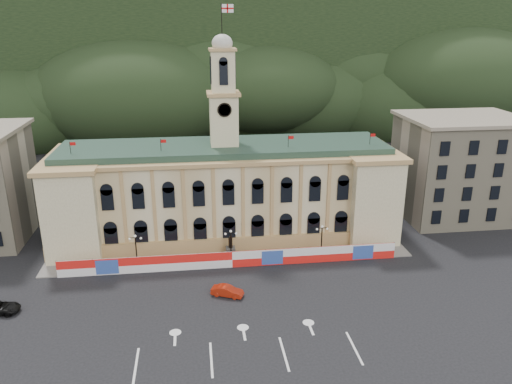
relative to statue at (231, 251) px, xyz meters
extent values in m
plane|color=black|center=(0.00, -18.00, -1.19)|extent=(260.00, 260.00, 0.00)
cube|color=black|center=(0.00, 112.00, 20.81)|extent=(230.00, 70.00, 44.00)
cube|color=#595651|center=(35.00, 92.00, 28.81)|extent=(22.00, 8.00, 14.00)
cube|color=#595651|center=(-48.00, 90.00, 24.81)|extent=(16.00, 7.00, 10.00)
cube|color=beige|center=(0.00, 10.00, 5.81)|extent=(55.00, 15.00, 14.00)
cube|color=tan|center=(0.00, 2.20, 0.01)|extent=(56.00, 0.80, 2.40)
cube|color=tan|center=(0.00, 10.00, 13.11)|extent=(56.20, 16.20, 0.60)
cube|color=#284436|center=(0.00, 10.00, 13.81)|extent=(53.00, 13.00, 1.20)
cube|color=beige|center=(-23.50, 9.00, 5.81)|extent=(8.00, 17.00, 14.00)
cube|color=beige|center=(23.50, 9.00, 5.81)|extent=(8.00, 17.00, 14.00)
cube|color=beige|center=(0.00, 10.00, 18.41)|extent=(4.40, 4.40, 8.00)
cube|color=tan|center=(0.00, 10.00, 22.61)|extent=(5.20, 5.20, 0.50)
cube|color=beige|center=(0.00, 10.00, 25.91)|extent=(3.60, 3.60, 6.50)
cube|color=tan|center=(0.00, 10.00, 29.31)|extent=(4.20, 4.20, 0.40)
cylinder|color=black|center=(0.00, 7.70, 20.41)|extent=(2.20, 0.20, 2.20)
ellipsoid|color=beige|center=(0.00, 10.00, 30.21)|extent=(3.20, 3.20, 2.72)
cylinder|color=black|center=(0.00, 10.00, 33.41)|extent=(0.12, 0.12, 5.00)
cube|color=white|center=(0.90, 10.00, 35.21)|extent=(1.80, 0.04, 1.20)
cube|color=red|center=(0.90, 9.97, 35.21)|extent=(1.80, 0.02, 0.22)
cube|color=red|center=(0.90, 9.97, 35.21)|extent=(0.22, 0.02, 1.20)
cube|color=#B5AA8C|center=(43.00, 13.00, 7.81)|extent=(20.00, 16.00, 18.00)
cube|color=gray|center=(43.00, 13.00, 17.11)|extent=(21.00, 17.00, 0.60)
cube|color=red|center=(0.00, -3.00, 0.06)|extent=(50.00, 0.25, 2.50)
cube|color=#3250A7|center=(-18.00, -3.14, 0.06)|extent=(3.20, 0.05, 2.20)
cube|color=#3250A7|center=(6.00, -3.14, 0.06)|extent=(3.20, 0.05, 2.20)
cube|color=#3250A7|center=(20.00, -3.14, 0.06)|extent=(3.20, 0.05, 2.20)
cube|color=slate|center=(0.00, -0.25, -1.11)|extent=(56.00, 5.50, 0.16)
cube|color=#595651|center=(0.00, 0.00, -0.29)|extent=(1.40, 1.40, 1.80)
cylinder|color=black|center=(0.00, 0.00, 1.41)|extent=(0.60, 0.60, 1.60)
sphere|color=black|center=(0.00, 0.00, 2.31)|extent=(0.44, 0.44, 0.44)
cylinder|color=black|center=(-14.00, -1.00, -1.04)|extent=(0.44, 0.44, 0.30)
cylinder|color=black|center=(-14.00, -1.00, 1.21)|extent=(0.18, 0.18, 4.80)
cube|color=black|center=(-14.00, -1.00, 3.51)|extent=(1.60, 0.08, 0.08)
sphere|color=silver|center=(-14.80, -1.00, 3.36)|extent=(0.36, 0.36, 0.36)
sphere|color=silver|center=(-13.20, -1.00, 3.36)|extent=(0.36, 0.36, 0.36)
sphere|color=silver|center=(-14.00, -1.00, 3.76)|extent=(0.40, 0.40, 0.40)
cylinder|color=black|center=(0.00, -1.00, -1.04)|extent=(0.44, 0.44, 0.30)
cylinder|color=black|center=(0.00, -1.00, 1.21)|extent=(0.18, 0.18, 4.80)
cube|color=black|center=(0.00, -1.00, 3.51)|extent=(1.60, 0.08, 0.08)
sphere|color=silver|center=(-0.80, -1.00, 3.36)|extent=(0.36, 0.36, 0.36)
sphere|color=silver|center=(0.80, -1.00, 3.36)|extent=(0.36, 0.36, 0.36)
sphere|color=silver|center=(0.00, -1.00, 3.76)|extent=(0.40, 0.40, 0.40)
cylinder|color=black|center=(14.00, -1.00, -1.04)|extent=(0.44, 0.44, 0.30)
cylinder|color=black|center=(14.00, -1.00, 1.21)|extent=(0.18, 0.18, 4.80)
cube|color=black|center=(14.00, -1.00, 3.51)|extent=(1.60, 0.08, 0.08)
sphere|color=silver|center=(13.20, -1.00, 3.36)|extent=(0.36, 0.36, 0.36)
sphere|color=silver|center=(14.80, -1.00, 3.36)|extent=(0.36, 0.36, 0.36)
sphere|color=silver|center=(14.00, -1.00, 3.76)|extent=(0.40, 0.40, 0.40)
imported|color=#A41F0B|center=(-1.32, -11.05, -0.48)|extent=(4.54, 5.35, 1.41)
camera|label=1|loc=(-4.88, -69.28, 33.60)|focal=35.00mm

